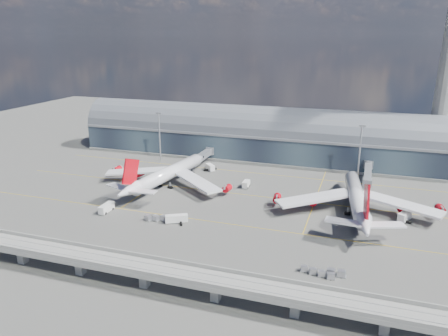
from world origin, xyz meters
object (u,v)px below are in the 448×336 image
(cargo_train_1, at_px, (317,272))
(cargo_train_2, at_px, (336,273))
(service_truck_0, at_px, (106,208))
(service_truck_5, at_px, (210,167))
(service_truck_1, at_px, (137,189))
(floodlight_mast_left, at_px, (160,135))
(cargo_train_0, at_px, (156,218))
(service_truck_2, at_px, (176,219))
(service_truck_4, at_px, (246,184))
(floodlight_mast_right, at_px, (360,151))
(airliner_right, at_px, (357,200))
(airliner_left, at_px, (166,174))
(service_truck_3, at_px, (405,216))

(cargo_train_1, xyz_separation_m, cargo_train_2, (5.01, 1.21, 0.12))
(cargo_train_1, bearing_deg, service_truck_0, 62.88)
(service_truck_5, relative_size, cargo_train_2, 1.12)
(service_truck_0, relative_size, cargo_train_1, 0.74)
(service_truck_5, bearing_deg, service_truck_1, -159.29)
(floodlight_mast_left, relative_size, cargo_train_1, 2.55)
(service_truck_1, distance_m, cargo_train_0, 32.12)
(service_truck_2, bearing_deg, service_truck_4, -45.45)
(cargo_train_1, bearing_deg, floodlight_mast_right, -17.54)
(service_truck_1, distance_m, cargo_train_2, 95.43)
(airliner_right, bearing_deg, service_truck_1, 176.19)
(airliner_right, height_order, service_truck_4, airliner_right)
(service_truck_2, distance_m, cargo_train_0, 7.81)
(floodlight_mast_right, bearing_deg, airliner_right, -88.52)
(cargo_train_2, bearing_deg, service_truck_2, 72.82)
(service_truck_0, relative_size, cargo_train_0, 0.88)
(service_truck_4, distance_m, service_truck_5, 29.85)
(airliner_right, distance_m, cargo_train_0, 74.25)
(floodlight_mast_left, distance_m, service_truck_4, 61.64)
(service_truck_0, bearing_deg, airliner_right, 18.15)
(floodlight_mast_right, relative_size, service_truck_2, 3.16)
(airliner_left, height_order, service_truck_1, airliner_left)
(floodlight_mast_left, height_order, service_truck_0, floodlight_mast_left)
(service_truck_4, height_order, cargo_train_1, service_truck_4)
(airliner_left, bearing_deg, service_truck_5, 78.62)
(airliner_left, height_order, service_truck_2, airliner_left)
(floodlight_mast_left, distance_m, cargo_train_1, 129.74)
(floodlight_mast_left, height_order, service_truck_5, floodlight_mast_left)
(floodlight_mast_left, xyz_separation_m, service_truck_4, (54.37, -26.39, -12.12))
(service_truck_2, height_order, cargo_train_2, service_truck_2)
(floodlight_mast_left, relative_size, service_truck_2, 3.16)
(service_truck_2, xyz_separation_m, service_truck_4, (13.41, 43.42, 0.00))
(floodlight_mast_right, xyz_separation_m, service_truck_3, (17.91, -42.36, -11.95))
(airliner_right, xyz_separation_m, service_truck_3, (16.86, -1.57, -3.68))
(service_truck_1, xyz_separation_m, service_truck_3, (105.71, 3.99, 0.38))
(floodlight_mast_left, xyz_separation_m, service_truck_3, (117.91, -42.36, -11.95))
(service_truck_0, bearing_deg, cargo_train_1, -13.79)
(airliner_right, bearing_deg, service_truck_5, 147.51)
(airliner_right, xyz_separation_m, cargo_train_1, (-8.26, -48.98, -4.49))
(airliner_left, distance_m, service_truck_1, 14.10)
(floodlight_mast_left, relative_size, cargo_train_2, 4.61)
(service_truck_3, bearing_deg, cargo_train_2, -87.29)
(service_truck_4, relative_size, cargo_train_2, 0.93)
(service_truck_3, xyz_separation_m, cargo_train_0, (-84.70, -28.29, -0.71))
(service_truck_5, distance_m, cargo_train_1, 102.60)
(airliner_right, bearing_deg, floodlight_mast_left, 150.63)
(floodlight_mast_left, relative_size, cargo_train_0, 3.03)
(service_truck_2, distance_m, cargo_train_1, 55.54)
(floodlight_mast_left, distance_m, cargo_train_0, 79.09)
(service_truck_0, bearing_deg, floodlight_mast_right, 38.60)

